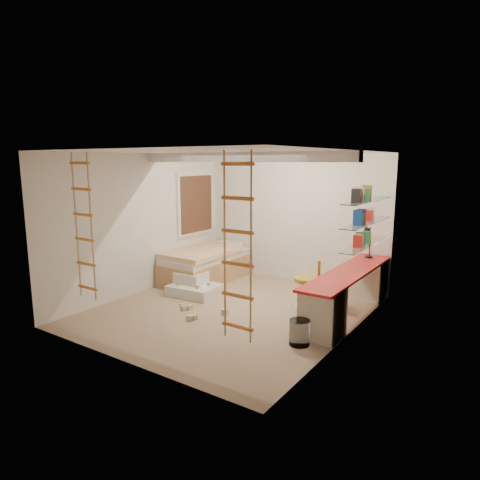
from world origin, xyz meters
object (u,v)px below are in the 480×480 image
Objects in this scene: bed at (206,265)px; play_platform at (194,286)px; desk at (348,291)px; swivel_chair at (309,290)px.

play_platform is at bearing -65.17° from bed.
play_platform is (-2.78, -0.53, -0.25)m from desk.
swivel_chair is 0.94× the size of play_platform.
desk is 0.67m from swivel_chair.
swivel_chair reaches higher than bed.
swivel_chair is 2.18m from play_platform.
desk is at bearing 4.74° from swivel_chair.
desk is at bearing -6.49° from bed.
bed is at bearing 173.51° from desk.
play_platform is (0.41, -0.89, -0.18)m from bed.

